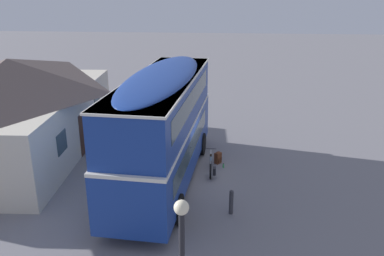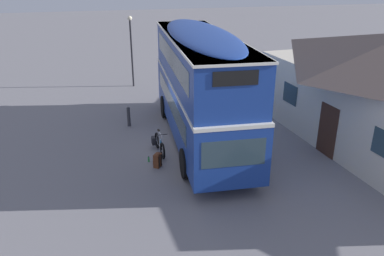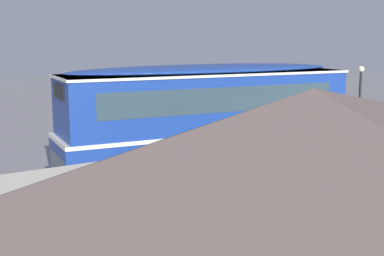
{
  "view_description": "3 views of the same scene",
  "coord_description": "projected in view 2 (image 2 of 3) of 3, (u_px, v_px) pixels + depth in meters",
  "views": [
    {
      "loc": [
        -15.77,
        -1.75,
        7.9
      ],
      "look_at": [
        1.35,
        -0.25,
        1.83
      ],
      "focal_mm": 37.09,
      "sensor_mm": 36.0,
      "label": 1
    },
    {
      "loc": [
        14.62,
        -3.56,
        7.02
      ],
      "look_at": [
        1.36,
        -0.05,
        1.36
      ],
      "focal_mm": 36.2,
      "sensor_mm": 36.0,
      "label": 2
    },
    {
      "loc": [
        8.7,
        15.7,
        5.69
      ],
      "look_at": [
        -0.88,
        -1.03,
        2.32
      ],
      "focal_mm": 48.84,
      "sensor_mm": 36.0,
      "label": 3
    }
  ],
  "objects": [
    {
      "name": "backpack_on_ground",
      "position": [
        157.0,
        160.0,
        14.7
      ],
      "size": [
        0.39,
        0.37,
        0.58
      ],
      "color": "#592D19",
      "rests_on": "ground"
    },
    {
      "name": "ground_plane",
      "position": [
        185.0,
        145.0,
        16.58
      ],
      "size": [
        120.0,
        120.0,
        0.0
      ],
      "primitive_type": "plane",
      "color": "slate"
    },
    {
      "name": "double_decker_bus",
      "position": [
        200.0,
        82.0,
        16.13
      ],
      "size": [
        10.3,
        3.25,
        4.79
      ],
      "color": "black",
      "rests_on": "ground"
    },
    {
      "name": "kerb_bollard",
      "position": [
        129.0,
        116.0,
        18.47
      ],
      "size": [
        0.16,
        0.16,
        0.97
      ],
      "color": "#333338",
      "rests_on": "ground"
    },
    {
      "name": "water_bottle_green_metal",
      "position": [
        149.0,
        159.0,
        15.16
      ],
      "size": [
        0.08,
        0.08,
        0.22
      ],
      "color": "green",
      "rests_on": "ground"
    },
    {
      "name": "touring_bicycle",
      "position": [
        159.0,
        144.0,
        15.82
      ],
      "size": [
        1.73,
        0.5,
        1.02
      ],
      "color": "black",
      "rests_on": "ground"
    },
    {
      "name": "street_lamp",
      "position": [
        131.0,
        43.0,
        23.96
      ],
      "size": [
        0.28,
        0.28,
        4.39
      ],
      "color": "black",
      "rests_on": "ground"
    }
  ]
}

